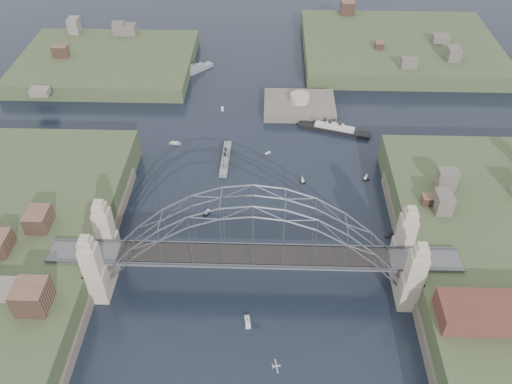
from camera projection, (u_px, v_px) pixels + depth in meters
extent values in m
plane|color=black|center=(253.00, 282.00, 112.09)|extent=(500.00, 500.00, 0.00)
cube|color=#525255|center=(253.00, 257.00, 106.87)|extent=(84.00, 6.00, 0.70)
cube|color=#52575F|center=(253.00, 266.00, 104.24)|extent=(84.00, 0.25, 0.50)
cube|color=#52575F|center=(254.00, 244.00, 108.79)|extent=(84.00, 0.25, 0.50)
cube|color=black|center=(253.00, 255.00, 106.52)|extent=(55.20, 5.20, 0.35)
cube|color=tan|center=(93.00, 269.00, 103.27)|extent=(3.40, 3.40, 17.70)
cube|color=tan|center=(106.00, 233.00, 110.85)|extent=(3.40, 3.40, 17.70)
cube|color=tan|center=(414.00, 277.00, 101.79)|extent=(3.40, 3.40, 17.70)
cube|color=tan|center=(404.00, 240.00, 109.38)|extent=(3.40, 3.40, 17.70)
cube|color=tan|center=(104.00, 266.00, 110.22)|extent=(4.08, 13.80, 8.00)
cube|color=tan|center=(404.00, 273.00, 108.74)|extent=(4.08, 13.80, 8.00)
cube|color=#5B5249|center=(88.00, 275.00, 112.27)|extent=(6.00, 70.00, 4.00)
cube|color=#5B5249|center=(421.00, 283.00, 110.60)|extent=(6.00, 70.00, 4.00)
cube|color=#3B482A|center=(108.00, 68.00, 185.09)|extent=(60.00, 45.00, 9.00)
cube|color=#3B482A|center=(398.00, 52.00, 193.85)|extent=(70.00, 55.00, 9.50)
cube|color=#5B5249|center=(299.00, 111.00, 165.22)|extent=(22.00, 16.00, 7.00)
cylinder|color=tan|center=(300.00, 98.00, 162.15)|extent=(6.00, 6.00, 2.40)
cube|color=#592D26|center=(495.00, 313.00, 93.92)|extent=(20.00, 8.00, 4.00)
cube|color=gray|center=(226.00, 159.00, 144.59)|extent=(2.37, 15.71, 1.39)
cube|color=gray|center=(225.00, 156.00, 143.91)|extent=(1.72, 8.65, 1.04)
cube|color=gray|center=(225.00, 154.00, 143.40)|extent=(1.22, 3.94, 0.70)
cylinder|color=black|center=(225.00, 155.00, 142.17)|extent=(0.75, 0.75, 1.39)
cylinder|color=black|center=(226.00, 150.00, 143.83)|extent=(0.75, 0.75, 1.39)
cylinder|color=#52575F|center=(224.00, 163.00, 139.55)|extent=(0.14, 0.14, 3.48)
cylinder|color=#52575F|center=(227.00, 143.00, 146.68)|extent=(0.14, 0.14, 3.48)
cube|color=gray|center=(192.00, 72.00, 182.65)|extent=(13.74, 14.28, 1.74)
cube|color=gray|center=(192.00, 69.00, 181.80)|extent=(7.90, 8.18, 1.31)
cube|color=gray|center=(192.00, 66.00, 181.16)|extent=(3.96, 4.06, 0.87)
cylinder|color=black|center=(189.00, 66.00, 180.01)|extent=(0.86, 0.86, 1.74)
cylinder|color=black|center=(194.00, 63.00, 181.31)|extent=(0.86, 0.86, 1.74)
cylinder|color=#52575F|center=(180.00, 70.00, 178.01)|extent=(0.17, 0.17, 4.36)
cylinder|color=#52575F|center=(203.00, 60.00, 183.59)|extent=(0.17, 0.17, 4.36)
cube|color=black|center=(334.00, 131.00, 155.28)|extent=(21.25, 8.98, 1.55)
cube|color=silver|center=(335.00, 127.00, 154.53)|extent=(11.86, 5.49, 1.16)
cube|color=silver|center=(335.00, 125.00, 153.96)|extent=(5.57, 3.08, 0.78)
cylinder|color=black|center=(330.00, 122.00, 153.88)|extent=(1.05, 1.05, 1.55)
cylinder|color=black|center=(340.00, 124.00, 153.15)|extent=(1.05, 1.05, 1.55)
cylinder|color=#52575F|center=(314.00, 120.00, 155.19)|extent=(0.16, 0.16, 3.88)
cylinder|color=#52575F|center=(357.00, 127.00, 152.09)|extent=(0.16, 0.16, 3.88)
cube|color=#ABAFB3|center=(276.00, 366.00, 90.38)|extent=(1.39, 0.48, 0.24)
cube|color=#ABAFB3|center=(277.00, 366.00, 90.35)|extent=(0.70, 2.73, 0.05)
cube|color=#ABAFB3|center=(273.00, 366.00, 90.22)|extent=(0.28, 0.87, 0.30)
cube|color=silver|center=(207.00, 213.00, 128.39)|extent=(2.15, 2.70, 0.45)
cube|color=silver|center=(207.00, 212.00, 128.13)|extent=(1.47, 1.73, 0.40)
cylinder|color=black|center=(207.00, 210.00, 127.84)|extent=(0.16, 0.16, 0.70)
cube|color=silver|center=(302.00, 182.00, 137.47)|extent=(1.78, 1.33, 0.45)
cylinder|color=#52575F|center=(302.00, 179.00, 136.79)|extent=(0.08, 0.08, 2.20)
cone|color=silver|center=(302.00, 179.00, 136.79)|extent=(1.57, 1.48, 1.92)
cube|color=silver|center=(248.00, 322.00, 104.14)|extent=(1.51, 3.25, 0.45)
cube|color=silver|center=(248.00, 321.00, 103.88)|extent=(1.16, 1.99, 0.40)
cylinder|color=black|center=(248.00, 319.00, 103.58)|extent=(0.16, 0.16, 0.70)
cube|color=silver|center=(366.00, 179.00, 138.33)|extent=(1.96, 0.81, 0.45)
cylinder|color=#52575F|center=(366.00, 176.00, 137.65)|extent=(0.08, 0.08, 2.20)
cone|color=silver|center=(366.00, 176.00, 137.65)|extent=(1.33, 1.12, 1.92)
cube|color=silver|center=(175.00, 144.00, 150.54)|extent=(3.56, 1.62, 0.45)
cube|color=silver|center=(175.00, 143.00, 150.28)|extent=(2.18, 1.25, 0.40)
cylinder|color=black|center=(175.00, 141.00, 149.98)|extent=(0.16, 0.16, 0.70)
cube|color=silver|center=(268.00, 153.00, 147.16)|extent=(1.62, 1.48, 0.45)
cube|color=silver|center=(222.00, 109.00, 164.89)|extent=(1.01, 2.37, 0.45)
cube|color=silver|center=(388.00, 235.00, 122.71)|extent=(2.11, 2.36, 0.45)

